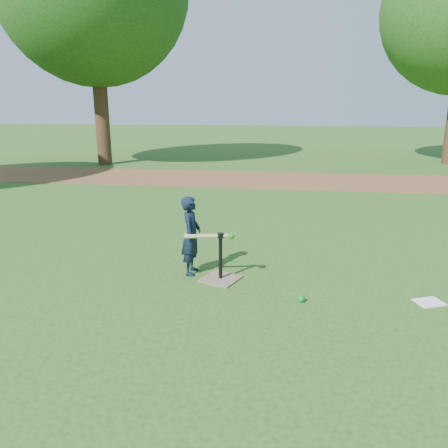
# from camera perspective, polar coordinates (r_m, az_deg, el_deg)

# --- Properties ---
(ground) EXTENTS (80.00, 80.00, 0.00)m
(ground) POSITION_cam_1_polar(r_m,az_deg,el_deg) (5.67, 1.20, -6.92)
(ground) COLOR #285116
(ground) RESTS_ON ground
(dirt_strip) EXTENTS (24.00, 3.00, 0.01)m
(dirt_strip) POSITION_cam_1_polar(r_m,az_deg,el_deg) (12.90, 5.43, 5.80)
(dirt_strip) COLOR brown
(dirt_strip) RESTS_ON ground
(child) EXTENTS (0.25, 0.38, 1.03)m
(child) POSITION_cam_1_polar(r_m,az_deg,el_deg) (5.64, -4.30, -1.51)
(child) COLOR black
(child) RESTS_ON ground
(wiffle_ball_ground) EXTENTS (0.08, 0.08, 0.08)m
(wiffle_ball_ground) POSITION_cam_1_polar(r_m,az_deg,el_deg) (5.05, 10.07, -9.57)
(wiffle_ball_ground) COLOR #0D9224
(wiffle_ball_ground) RESTS_ON ground
(clipboard) EXTENTS (0.36, 0.33, 0.01)m
(clipboard) POSITION_cam_1_polar(r_m,az_deg,el_deg) (5.48, 25.23, -9.23)
(clipboard) COLOR white
(clipboard) RESTS_ON ground
(batting_tee) EXTENTS (0.56, 0.56, 0.61)m
(batting_tee) POSITION_cam_1_polar(r_m,az_deg,el_deg) (5.54, -0.46, -6.21)
(batting_tee) COLOR #806B51
(batting_tee) RESTS_ON ground
(swing_action) EXTENTS (0.63, 0.17, 0.09)m
(swing_action) POSITION_cam_1_polar(r_m,az_deg,el_deg) (5.38, -1.53, -1.57)
(swing_action) COLOR tan
(swing_action) RESTS_ON ground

